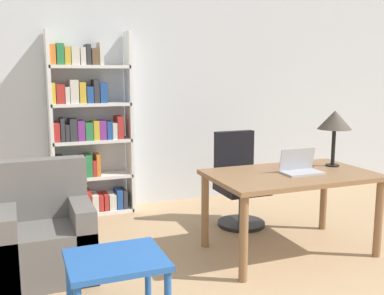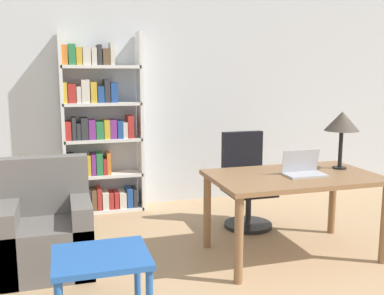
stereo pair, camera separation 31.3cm
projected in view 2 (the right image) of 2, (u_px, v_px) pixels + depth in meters
The scene contains 8 objects.
wall_back at pixel (166, 94), 5.49m from camera, with size 8.00×0.06×2.70m.
desk at pixel (293, 185), 3.93m from camera, with size 1.45×0.88×0.73m.
laptop at pixel (303, 170), 3.89m from camera, with size 0.35×0.21×0.22m.
table_lamp at pixel (342, 122), 4.09m from camera, with size 0.31×0.31×0.53m.
office_chair at pixel (246, 184), 4.75m from camera, with size 0.50×0.50×0.99m.
side_table_blue at pixel (101, 267), 2.76m from camera, with size 0.58×0.50×0.52m.
armchair at pixel (46, 233), 3.69m from camera, with size 0.72×0.66×0.91m.
bookshelf at pixel (98, 133), 5.15m from camera, with size 0.91×0.28×2.07m.
Camera 2 is at (-1.27, -0.86, 1.62)m, focal length 42.00 mm.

